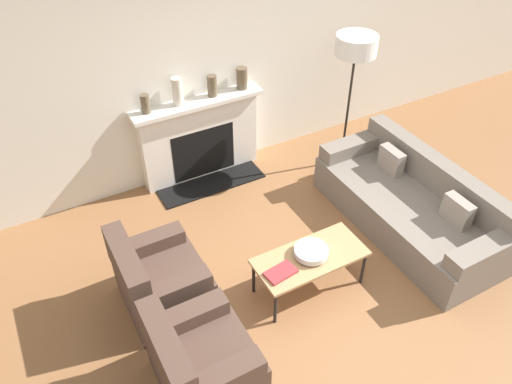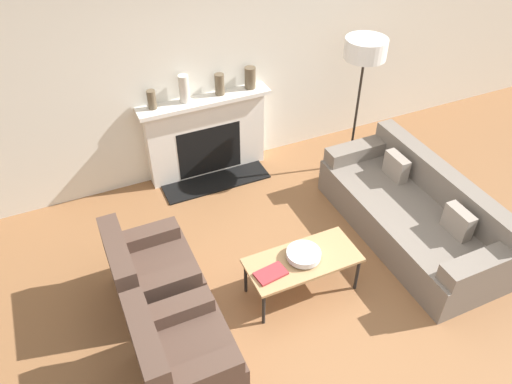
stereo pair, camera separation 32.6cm
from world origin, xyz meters
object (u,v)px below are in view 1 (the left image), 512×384
Objects in this scene: armchair_near at (201,362)px; mantel_vase_left at (145,104)px; mantel_vase_center_left at (177,91)px; book at (281,272)px; coffee_table at (310,259)px; floor_lamp at (355,53)px; mantel_vase_center_right at (212,86)px; bowl at (311,251)px; fireplace at (200,140)px; mantel_vase_right at (242,78)px; couch at (411,206)px; armchair_far at (159,281)px.

mantel_vase_left is (0.59, 2.68, 0.84)m from armchair_near.
mantel_vase_center_left is at bearing -19.89° from armchair_near.
book is at bearing -80.31° from mantel_vase_left.
armchair_near reaches higher than coffee_table.
floor_lamp is at bearing 45.12° from coffee_table.
mantel_vase_center_right is at bearing 156.23° from floor_lamp.
mantel_vase_center_right reaches higher than bowl.
coffee_table is 0.63× the size of floor_lamp.
coffee_table is (1.34, 0.45, 0.08)m from armchair_near.
fireplace is 0.70m from mantel_vase_center_right.
bowl is 2.37m from mantel_vase_center_left.
mantel_vase_left is at bearing 164.01° from floor_lamp.
floor_lamp reaches higher than mantel_vase_center_left.
fireplace is at bearing -3.97° from mantel_vase_center_left.
floor_lamp is (1.57, 1.57, 1.11)m from coffee_table.
mantel_vase_right is at bearing 78.78° from bowl.
coffee_table is 3.32× the size of mantel_vase_center_left.
mantel_vase_center_left is (-0.22, 0.02, 0.70)m from fireplace.
floor_lamp reaches higher than coffee_table.
floor_lamp is (1.71, -0.65, 1.00)m from fireplace.
couch is at bearing -54.94° from mantel_vase_center_right.
mantel_vase_left is at bearing 180.00° from mantel_vase_center_left.
armchair_near and armchair_far have the same top height.
mantel_vase_center_left is at bearing 180.00° from mantel_vase_right.
coffee_table is 2.48m from mantel_vase_left.
couch is at bearing -42.22° from mantel_vase_left.
floor_lamp is 6.79× the size of mantel_vase_center_right.
floor_lamp is at bearing 45.12° from bowl.
mantel_vase_center_left reaches higher than book.
bowl is (1.35, 0.46, 0.17)m from armchair_near.
bowl is 1.24× the size of mantel_vase_right.
mantel_vase_right is (0.44, 2.23, 0.70)m from bowl.
couch is (1.63, -2.01, -0.23)m from fireplace.
floor_lamp is at bearing -69.76° from armchair_far.
book is at bearing -109.49° from mantel_vase_right.
mantel_vase_center_left is at bearing 99.27° from coffee_table.
bowl is at bearing -110.13° from armchair_far.
mantel_vase_left is at bearing 91.99° from book.
coffee_table is 3.53× the size of book.
bowl is 2.33m from mantel_vase_center_right.
armchair_near is 2.87m from mantel_vase_left.
floor_lamp reaches higher than bowl.
mantel_vase_center_left is at bearing 0.00° from mantel_vase_left.
coffee_table is 4.91× the size of mantel_vase_left.
floor_lamp is 2.06m from mantel_vase_center_left.
armchair_far is 3.31m from floor_lamp.
mantel_vase_right reaches higher than mantel_vase_left.
bowl is at bearing 45.94° from coffee_table.
mantel_vase_right is at bearing -33.65° from armchair_near.
coffee_table is 2.37m from mantel_vase_center_right.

